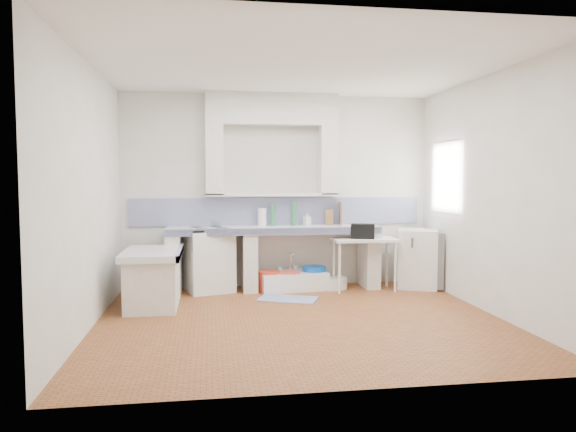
{
  "coord_description": "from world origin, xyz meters",
  "views": [
    {
      "loc": [
        -0.99,
        -5.74,
        1.58
      ],
      "look_at": [
        0.0,
        1.0,
        1.1
      ],
      "focal_mm": 33.05,
      "sensor_mm": 36.0,
      "label": 1
    }
  ],
  "objects": [
    {
      "name": "paper_towel",
      "position": [
        -0.25,
        1.85,
        1.03
      ],
      "size": [
        0.14,
        0.14,
        0.25
      ],
      "primitive_type": "cylinder",
      "rotation": [
        0.0,
        0.0,
        -0.1
      ],
      "color": "white",
      "rests_on": "counter_slab"
    },
    {
      "name": "counter_slab",
      "position": [
        -0.1,
        1.7,
        0.86
      ],
      "size": [
        3.0,
        0.6,
        0.08
      ],
      "primitive_type": "cube",
      "color": "white",
      "rests_on": "ground"
    },
    {
      "name": "window_frame",
      "position": [
        2.42,
        1.2,
        1.6
      ],
      "size": [
        0.35,
        0.86,
        1.06
      ],
      "primitive_type": "cube",
      "color": "#351C10",
      "rests_on": "ground"
    },
    {
      "name": "peninsula_base",
      "position": [
        -1.7,
        0.9,
        0.31
      ],
      "size": [
        0.6,
        1.0,
        0.62
      ],
      "primitive_type": "cube",
      "color": "white",
      "rests_on": "ground"
    },
    {
      "name": "wall_front",
      "position": [
        0.0,
        -2.0,
        1.4
      ],
      "size": [
        4.5,
        0.0,
        4.5
      ],
      "primitive_type": "plane",
      "rotation": [
        -1.57,
        0.0,
        0.0
      ],
      "color": "white",
      "rests_on": "ground"
    },
    {
      "name": "rug",
      "position": [
        0.0,
        1.04,
        0.01
      ],
      "size": [
        0.86,
        0.69,
        0.01
      ],
      "primitive_type": "cube",
      "rotation": [
        0.0,
        0.0,
        -0.39
      ],
      "color": "#364498",
      "rests_on": "ground"
    },
    {
      "name": "knife_block",
      "position": [
        0.74,
        1.85,
        1.01
      ],
      "size": [
        0.13,
        0.11,
        0.23
      ],
      "primitive_type": "cube",
      "rotation": [
        0.0,
        0.0,
        -0.15
      ],
      "color": "#99683D",
      "rests_on": "counter_slab"
    },
    {
      "name": "soap_bottle",
      "position": [
        0.41,
        1.85,
        1.0
      ],
      "size": [
        0.11,
        0.11,
        0.19
      ],
      "primitive_type": "imported",
      "rotation": [
        0.0,
        0.0,
        0.38
      ],
      "color": "white",
      "rests_on": "counter_slab"
    },
    {
      "name": "counter_pier_left",
      "position": [
        -1.5,
        1.7,
        0.41
      ],
      "size": [
        0.2,
        0.55,
        0.82
      ],
      "primitive_type": "cube",
      "color": "white",
      "rests_on": "ground"
    },
    {
      "name": "side_table",
      "position": [
        1.16,
        1.46,
        0.37
      ],
      "size": [
        0.9,
        0.52,
        0.04
      ],
      "primitive_type": "cube",
      "rotation": [
        0.0,
        0.0,
        -0.03
      ],
      "color": "white",
      "rests_on": "ground"
    },
    {
      "name": "green_bottle_a",
      "position": [
        -0.1,
        1.85,
        1.05
      ],
      "size": [
        0.09,
        0.09,
        0.31
      ],
      "primitive_type": "cylinder",
      "rotation": [
        0.0,
        0.0,
        -0.33
      ],
      "color": "#307045",
      "rests_on": "counter_slab"
    },
    {
      "name": "alcove_mass",
      "position": [
        -0.1,
        1.88,
        2.58
      ],
      "size": [
        1.9,
        0.25,
        0.45
      ],
      "primitive_type": "cube",
      "color": "white",
      "rests_on": "ground"
    },
    {
      "name": "peninsula_top",
      "position": [
        -1.7,
        0.9,
        0.66
      ],
      "size": [
        0.7,
        1.1,
        0.08
      ],
      "primitive_type": "cube",
      "color": "white",
      "rests_on": "ground"
    },
    {
      "name": "bucket_orange",
      "position": [
        0.11,
        1.54,
        0.14
      ],
      "size": [
        0.39,
        0.39,
        0.28
      ],
      "primitive_type": "cylinder",
      "rotation": [
        0.0,
        0.0,
        0.39
      ],
      "color": "#E44C37",
      "rests_on": "ground"
    },
    {
      "name": "counter_pier_mid",
      "position": [
        -0.45,
        1.7,
        0.41
      ],
      "size": [
        0.2,
        0.55,
        0.82
      ],
      "primitive_type": "cube",
      "color": "white",
      "rests_on": "ground"
    },
    {
      "name": "bucket_red",
      "position": [
        -0.18,
        1.57,
        0.14
      ],
      "size": [
        0.39,
        0.39,
        0.29
      ],
      "primitive_type": "cylinder",
      "rotation": [
        0.0,
        0.0,
        -0.32
      ],
      "color": "red",
      "rests_on": "ground"
    },
    {
      "name": "counter_pier_right",
      "position": [
        1.3,
        1.7,
        0.41
      ],
      "size": [
        0.2,
        0.55,
        0.82
      ],
      "primitive_type": "cube",
      "color": "white",
      "rests_on": "ground"
    },
    {
      "name": "lace_valance",
      "position": [
        2.28,
        1.2,
        1.98
      ],
      "size": [
        0.01,
        0.84,
        0.24
      ],
      "primitive_type": "cube",
      "color": "white",
      "rests_on": "ground"
    },
    {
      "name": "water_bottle_b",
      "position": [
        0.24,
        1.85,
        0.16
      ],
      "size": [
        0.11,
        0.11,
        0.32
      ],
      "primitive_type": "cylinder",
      "rotation": [
        0.0,
        0.0,
        0.32
      ],
      "color": "silver",
      "rests_on": "ground"
    },
    {
      "name": "peninsula_lip",
      "position": [
        -1.37,
        0.9,
        0.66
      ],
      "size": [
        0.04,
        1.1,
        0.1
      ],
      "primitive_type": "cube",
      "color": "navy",
      "rests_on": "ground"
    },
    {
      "name": "wall_left",
      "position": [
        -2.25,
        0.0,
        1.4
      ],
      "size": [
        0.0,
        4.5,
        4.5
      ],
      "primitive_type": "plane",
      "rotation": [
        1.57,
        0.0,
        1.57
      ],
      "color": "white",
      "rests_on": "ground"
    },
    {
      "name": "cutting_board",
      "position": [
        0.91,
        1.85,
        1.07
      ],
      "size": [
        0.07,
        0.25,
        0.33
      ],
      "primitive_type": "cube",
      "rotation": [
        0.0,
        0.0,
        -0.18
      ],
      "color": "#99683D",
      "rests_on": "counter_slab"
    },
    {
      "name": "water_bottle_a",
      "position": [
        0.01,
        1.85,
        0.15
      ],
      "size": [
        0.1,
        0.1,
        0.29
      ],
      "primitive_type": "cylinder",
      "rotation": [
        0.0,
        0.0,
        0.41
      ],
      "color": "silver",
      "rests_on": "ground"
    },
    {
      "name": "ceiling",
      "position": [
        0.0,
        0.0,
        2.8
      ],
      "size": [
        4.5,
        4.5,
        0.0
      ],
      "primitive_type": "plane",
      "rotation": [
        3.14,
        0.0,
        0.0
      ],
      "color": "white",
      "rests_on": "ground"
    },
    {
      "name": "bucket_blue",
      "position": [
        0.48,
        1.66,
        0.16
      ],
      "size": [
        0.42,
        0.42,
        0.32
      ],
      "primitive_type": "cylinder",
      "rotation": [
        0.0,
        0.0,
        -0.26
      ],
      "color": "blue",
      "rests_on": "ground"
    },
    {
      "name": "wall_right",
      "position": [
        2.25,
        0.0,
        1.4
      ],
      "size": [
        0.0,
        4.5,
        4.5
      ],
      "primitive_type": "plane",
      "rotation": [
        1.57,
        0.0,
        -1.57
      ],
      "color": "white",
      "rests_on": "ground"
    },
    {
      "name": "basin_white",
      "position": [
        0.75,
        1.63,
        0.08
      ],
      "size": [
        0.45,
        0.45,
        0.16
      ],
      "primitive_type": "cylinder",
      "rotation": [
        0.0,
        0.0,
        -0.1
      ],
      "color": "white",
      "rests_on": "ground"
    },
    {
      "name": "black_bag",
      "position": [
        1.12,
        1.43,
        0.84
      ],
      "size": [
        0.37,
        0.28,
        0.21
      ],
      "primitive_type": "cube",
      "rotation": [
        0.0,
        0.0,
        -0.31
      ],
      "color": "black",
      "rests_on": "side_table"
    },
    {
      "name": "stove",
      "position": [
        -1.01,
        1.71,
        0.43
      ],
      "size": [
        0.74,
        0.73,
        0.86
      ],
      "primitive_type": "cube",
      "rotation": [
        0.0,
        0.0,
        0.28
      ],
      "color": "white",
      "rests_on": "ground"
    },
    {
      "name": "fridge",
      "position": [
        1.98,
        1.54,
        0.42
      ],
      "size": [
        0.71,
        0.71,
        0.85
      ],
      "primitive_type": "cube",
      "rotation": [
        0.0,
        0.0,
        -0.38
      ],
      "color": "white",
      "rests_on": "ground"
    },
    {
      "name": "wall_back",
      "position": [
        0.0,
        2.0,
        1.4
      ],
      "size": [
        4.5,
        0.0,
        4.5
      ],
      "primitive_type": "plane",
      "rotation": [
        1.57,
        0.0,
        0.0
      ],
      "color": "white",
      "rests_on": "ground"
    },
    {
      "name": "green_bottle_b",
      "position": [
        0.21,
        1.82,
        1.07
      ],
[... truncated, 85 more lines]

